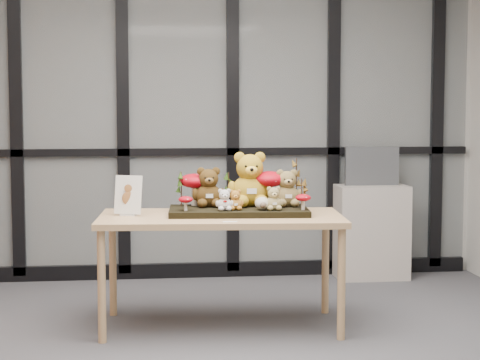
{
  "coord_description": "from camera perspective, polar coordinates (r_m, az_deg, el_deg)",
  "views": [
    {
      "loc": [
        -0.35,
        -4.68,
        1.47
      ],
      "look_at": [
        0.31,
        0.81,
        0.96
      ],
      "focal_mm": 65.0,
      "sensor_mm": 36.0,
      "label": 1
    }
  ],
  "objects": [
    {
      "name": "sprig_green_mid_left",
      "position": [
        5.8,
        -2.74,
        -0.46
      ],
      "size": [
        0.05,
        0.05,
        0.25
      ],
      "primitive_type": null,
      "color": "#17360C",
      "rests_on": "diorama_tray"
    },
    {
      "name": "mushroom_front_right",
      "position": [
        5.58,
        4.17,
        -1.39
      ],
      "size": [
        0.1,
        0.1,
        0.11
      ],
      "primitive_type": null,
      "color": "#9F0511",
      "rests_on": "diorama_tray"
    },
    {
      "name": "diorama_tray",
      "position": [
        5.66,
        -0.1,
        -2.05
      ],
      "size": [
        0.93,
        0.51,
        0.04
      ],
      "primitive_type": "cube",
      "rotation": [
        0.0,
        0.0,
        -0.07
      ],
      "color": "black",
      "rests_on": "display_table"
    },
    {
      "name": "sprig_dry_mid_right",
      "position": [
        5.66,
        4.07,
        -0.89
      ],
      "size": [
        0.05,
        0.05,
        0.19
      ],
      "primitive_type": null,
      "color": "brown",
      "rests_on": "diorama_tray"
    },
    {
      "name": "bear_small_yellow",
      "position": [
        5.55,
        -0.32,
        -1.24
      ],
      "size": [
        0.12,
        0.11,
        0.14
      ],
      "primitive_type": null,
      "rotation": [
        0.0,
        0.0,
        -0.07
      ],
      "color": "#AF6F25",
      "rests_on": "diorama_tray"
    },
    {
      "name": "label_card",
      "position": [
        5.29,
        -0.66,
        -2.76
      ],
      "size": [
        0.09,
        0.03,
        0.0
      ],
      "primitive_type": "cube",
      "color": "white",
      "rests_on": "display_table"
    },
    {
      "name": "plush_cream_hedgehog",
      "position": [
        5.55,
        1.46,
        -1.51
      ],
      "size": [
        0.08,
        0.07,
        0.09
      ],
      "primitive_type": null,
      "rotation": [
        0.0,
        0.0,
        -0.07
      ],
      "color": "beige",
      "rests_on": "diorama_tray"
    },
    {
      "name": "mushroom_back_left",
      "position": [
        5.8,
        -2.97,
        -0.52
      ],
      "size": [
        0.21,
        0.21,
        0.24
      ],
      "primitive_type": null,
      "color": "#9F0511",
      "rests_on": "diorama_tray"
    },
    {
      "name": "bear_brown_medium",
      "position": [
        5.73,
        -2.08,
        -0.33
      ],
      "size": [
        0.23,
        0.21,
        0.29
      ],
      "primitive_type": null,
      "rotation": [
        0.0,
        0.0,
        -0.07
      ],
      "color": "#452E10",
      "rests_on": "diorama_tray"
    },
    {
      "name": "bear_pooh_yellow",
      "position": [
        5.76,
        0.64,
        0.25
      ],
      "size": [
        0.32,
        0.29,
        0.39
      ],
      "primitive_type": null,
      "rotation": [
        0.0,
        0.0,
        -0.07
      ],
      "color": "#B58C1F",
      "rests_on": "diorama_tray"
    },
    {
      "name": "sign_holder",
      "position": [
        5.62,
        -7.35,
        -1.14
      ],
      "size": [
        0.19,
        0.11,
        0.26
      ],
      "rotation": [
        0.0,
        0.0,
        -0.37
      ],
      "color": "silver",
      "rests_on": "display_table"
    },
    {
      "name": "sprig_green_far_left",
      "position": [
        5.76,
        -3.88,
        -0.59
      ],
      "size": [
        0.05,
        0.05,
        0.23
      ],
      "primitive_type": null,
      "color": "#17360C",
      "rests_on": "diorama_tray"
    },
    {
      "name": "monitor",
      "position": [
        7.24,
        8.65,
        0.91
      ],
      "size": [
        0.45,
        0.05,
        0.32
      ],
      "color": "#47494E",
      "rests_on": "cabinet"
    },
    {
      "name": "mushroom_front_left",
      "position": [
        5.53,
        -3.59,
        -1.5
      ],
      "size": [
        0.09,
        0.09,
        0.1
      ],
      "primitive_type": null,
      "color": "#9F0511",
      "rests_on": "diorama_tray"
    },
    {
      "name": "bear_beige_small",
      "position": [
        5.55,
        2.22,
        -1.13
      ],
      "size": [
        0.14,
        0.12,
        0.17
      ],
      "primitive_type": null,
      "rotation": [
        0.0,
        0.0,
        -0.07
      ],
      "color": "#9D8B53",
      "rests_on": "diorama_tray"
    },
    {
      "name": "bear_white_bow",
      "position": [
        5.52,
        -1.03,
        -1.22
      ],
      "size": [
        0.12,
        0.11,
        0.15
      ],
      "primitive_type": null,
      "rotation": [
        0.0,
        0.0,
        -0.07
      ],
      "color": "silver",
      "rests_on": "diorama_tray"
    },
    {
      "name": "bear_tan_back",
      "position": [
        5.75,
        3.1,
        -0.4
      ],
      "size": [
        0.22,
        0.2,
        0.27
      ],
      "primitive_type": null,
      "rotation": [
        0.0,
        0.0,
        -0.07
      ],
      "color": "olive",
      "rests_on": "diorama_tray"
    },
    {
      "name": "room_shell",
      "position": [
        4.7,
        -2.63,
        7.8
      ],
      "size": [
        5.0,
        5.0,
        5.0
      ],
      "color": "beige",
      "rests_on": "floor"
    },
    {
      "name": "cabinet",
      "position": [
        7.28,
        8.63,
        -3.39
      ],
      "size": [
        0.58,
        0.34,
        0.77
      ],
      "primitive_type": "cube",
      "color": "#A99F96",
      "rests_on": "floor"
    },
    {
      "name": "glass_partition",
      "position": [
        7.16,
        -4.08,
        4.79
      ],
      "size": [
        4.9,
        0.06,
        2.78
      ],
      "color": "#2D383F",
      "rests_on": "floor"
    },
    {
      "name": "sprig_dry_far_right",
      "position": [
        5.77,
        3.72,
        -0.14
      ],
      "size": [
        0.05,
        0.05,
        0.32
      ],
      "primitive_type": null,
      "color": "brown",
      "rests_on": "diorama_tray"
    },
    {
      "name": "mushroom_back_right",
      "position": [
        5.79,
        1.93,
        -0.44
      ],
      "size": [
        0.23,
        0.23,
        0.25
      ],
      "primitive_type": null,
      "color": "#9F0511",
      "rests_on": "diorama_tray"
    },
    {
      "name": "sprig_green_centre",
      "position": [
        5.82,
        -0.75,
        -0.57
      ],
      "size": [
        0.05,
        0.05,
        0.22
      ],
      "primitive_type": null,
      "color": "#17360C",
      "rests_on": "diorama_tray"
    },
    {
      "name": "display_table",
      "position": [
        5.61,
        -1.27,
        -3.0
      ],
      "size": [
        1.62,
        0.89,
        0.73
      ],
      "rotation": [
        0.0,
        0.0,
        -0.07
      ],
      "color": "tan",
      "rests_on": "floor"
    }
  ]
}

